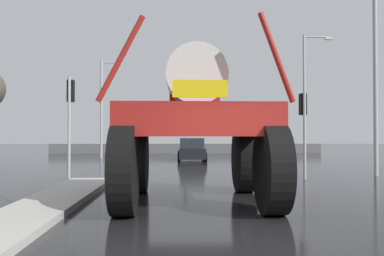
# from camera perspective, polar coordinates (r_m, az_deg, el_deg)

# --- Properties ---
(ground_plane) EXTENTS (120.00, 120.00, 0.00)m
(ground_plane) POSITION_cam_1_polar(r_m,az_deg,el_deg) (24.83, 0.30, -4.94)
(ground_plane) COLOR black
(median_island) EXTENTS (1.44, 11.83, 0.15)m
(median_island) POSITION_cam_1_polar(r_m,az_deg,el_deg) (10.04, -19.88, -10.21)
(median_island) COLOR #B2AFA8
(median_island) RESTS_ON ground
(oversize_sprayer) EXTENTS (4.20, 5.58, 4.30)m
(oversize_sprayer) POSITION_cam_1_polar(r_m,az_deg,el_deg) (10.62, 0.37, -0.10)
(oversize_sprayer) COLOR black
(oversize_sprayer) RESTS_ON ground
(sedan_ahead) EXTENTS (1.90, 4.11, 1.52)m
(sedan_ahead) POSITION_cam_1_polar(r_m,az_deg,el_deg) (28.05, -0.05, -3.03)
(sedan_ahead) COLOR black
(sedan_ahead) RESTS_ON ground
(traffic_signal_near_left) EXTENTS (0.24, 0.54, 3.92)m
(traffic_signal_near_left) POSITION_cam_1_polar(r_m,az_deg,el_deg) (16.67, -16.26, 3.05)
(traffic_signal_near_left) COLOR #A8AAAF
(traffic_signal_near_left) RESTS_ON ground
(traffic_signal_near_right) EXTENTS (0.24, 0.54, 3.44)m
(traffic_signal_near_right) POSITION_cam_1_polar(r_m,az_deg,el_deg) (16.94, 14.92, 1.76)
(traffic_signal_near_right) COLOR #A8AAAF
(traffic_signal_near_right) RESTS_ON ground
(traffic_signal_far_left) EXTENTS (0.24, 0.55, 3.89)m
(traffic_signal_far_left) POSITION_cam_1_polar(r_m,az_deg,el_deg) (34.12, 9.17, 0.91)
(traffic_signal_far_left) COLOR #A8AAAF
(traffic_signal_far_left) RESTS_ON ground
(traffic_signal_far_right) EXTENTS (0.24, 0.55, 3.86)m
(traffic_signal_far_right) POSITION_cam_1_polar(r_m,az_deg,el_deg) (33.43, -0.88, 0.90)
(traffic_signal_far_right) COLOR #A8AAAF
(traffic_signal_far_right) RESTS_ON ground
(streetlight_near_right) EXTENTS (2.04, 0.24, 7.89)m
(streetlight_near_right) POSITION_cam_1_polar(r_m,az_deg,el_deg) (19.34, 24.15, 7.14)
(streetlight_near_right) COLOR #A8AAAF
(streetlight_near_right) RESTS_ON ground
(streetlight_far_left) EXTENTS (1.54, 0.24, 7.23)m
(streetlight_far_left) POSITION_cam_1_polar(r_m,az_deg,el_deg) (31.50, -12.04, 3.22)
(streetlight_far_left) COLOR #A8AAAF
(streetlight_far_left) RESTS_ON ground
(streetlight_far_right) EXTENTS (2.12, 0.24, 8.86)m
(streetlight_far_right) POSITION_cam_1_polar(r_m,az_deg,el_deg) (30.87, 15.33, 4.99)
(streetlight_far_right) COLOR #A8AAAF
(streetlight_far_right) RESTS_ON ground
(roadside_barrier) EXTENTS (26.08, 0.24, 0.90)m
(roadside_barrier) POSITION_cam_1_polar(r_m,az_deg,el_deg) (40.08, -0.74, -2.81)
(roadside_barrier) COLOR #59595B
(roadside_barrier) RESTS_ON ground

